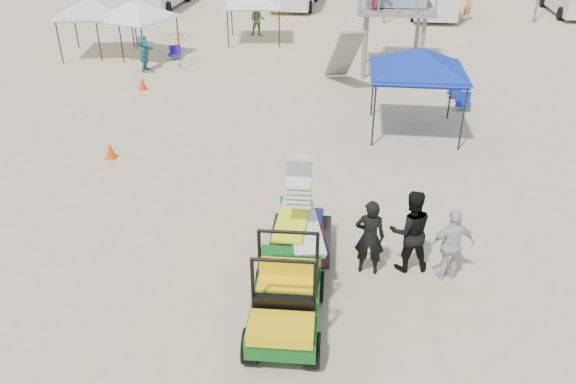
# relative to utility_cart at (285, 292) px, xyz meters

# --- Properties ---
(ground) EXTENTS (140.00, 140.00, 0.00)m
(ground) POSITION_rel_utility_cart_xyz_m (-0.85, -0.01, -0.87)
(ground) COLOR beige
(ground) RESTS_ON ground
(utility_cart) EXTENTS (1.36, 2.51, 1.87)m
(utility_cart) POSITION_rel_utility_cart_xyz_m (0.00, 0.00, 0.00)
(utility_cart) COLOR #0D591B
(utility_cart) RESTS_ON ground
(surf_trailer) EXTENTS (1.43, 2.51, 2.18)m
(surf_trailer) POSITION_rel_utility_cart_xyz_m (0.00, 2.33, 0.02)
(surf_trailer) COLOR black
(surf_trailer) RESTS_ON ground
(man_left) EXTENTS (0.66, 0.44, 1.75)m
(man_left) POSITION_rel_utility_cart_xyz_m (1.52, 2.03, 0.01)
(man_left) COLOR black
(man_left) RESTS_ON ground
(man_mid) EXTENTS (1.04, 0.89, 1.89)m
(man_mid) POSITION_rel_utility_cart_xyz_m (2.37, 2.28, 0.08)
(man_mid) COLOR black
(man_mid) RESTS_ON ground
(man_right) EXTENTS (1.06, 0.69, 1.67)m
(man_right) POSITION_rel_utility_cart_xyz_m (3.22, 2.03, -0.03)
(man_right) COLOR silver
(man_right) RESTS_ON ground
(canopy_blue) EXTENTS (2.94, 2.94, 3.27)m
(canopy_blue) POSITION_rel_utility_cart_xyz_m (2.90, 10.17, 1.85)
(canopy_blue) COLOR black
(canopy_blue) RESTS_ON ground
(canopy_white_a) EXTENTS (3.49, 3.49, 3.09)m
(canopy_white_a) POSITION_rel_utility_cart_xyz_m (-9.56, 17.68, 1.68)
(canopy_white_a) COLOR black
(canopy_white_a) RESTS_ON ground
(canopy_white_b) EXTENTS (3.51, 3.51, 3.17)m
(canopy_white_b) POSITION_rel_utility_cart_xyz_m (-11.76, 17.92, 1.75)
(canopy_white_b) COLOR black
(canopy_white_b) RESTS_ON ground
(umbrella_a) EXTENTS (2.26, 2.29, 1.67)m
(umbrella_a) POSITION_rel_utility_cart_xyz_m (-7.15, 16.22, -0.03)
(umbrella_a) COLOR red
(umbrella_a) RESTS_ON ground
(umbrella_b) EXTENTS (2.63, 2.62, 1.70)m
(umbrella_b) POSITION_rel_utility_cart_xyz_m (-3.43, 21.16, -0.02)
(umbrella_b) COLOR gold
(umbrella_b) RESTS_ON ground
(cone_near) EXTENTS (0.34, 0.34, 0.50)m
(cone_near) POSITION_rel_utility_cart_xyz_m (-6.38, 6.75, -0.62)
(cone_near) COLOR #F15507
(cone_near) RESTS_ON ground
(cone_far) EXTENTS (0.34, 0.34, 0.50)m
(cone_far) POSITION_rel_utility_cart_xyz_m (-7.77, 13.15, -0.62)
(cone_far) COLOR #FF3E08
(cone_far) RESTS_ON ground
(beach_chair_a) EXTENTS (0.73, 0.82, 0.64)m
(beach_chair_a) POSITION_rel_utility_cart_xyz_m (-7.89, 17.76, -0.56)
(beach_chair_a) COLOR #200EA1
(beach_chair_a) RESTS_ON ground
(beach_chair_b) EXTENTS (0.64, 0.69, 0.64)m
(beach_chair_b) POSITION_rel_utility_cart_xyz_m (4.90, 12.62, -0.56)
(beach_chair_b) COLOR #0E2699
(beach_chair_b) RESTS_ON ground
(beach_chair_c) EXTENTS (0.72, 0.81, 0.64)m
(beach_chair_c) POSITION_rel_utility_cart_xyz_m (4.78, 13.91, -0.56)
(beach_chair_c) COLOR #0F1AA9
(beach_chair_c) RESTS_ON ground
(distant_beachgoers) EXTENTS (16.43, 14.05, 1.85)m
(distant_beachgoers) POSITION_rel_utility_cart_xyz_m (-3.85, 20.98, -0.03)
(distant_beachgoers) COLOR teal
(distant_beachgoers) RESTS_ON ground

